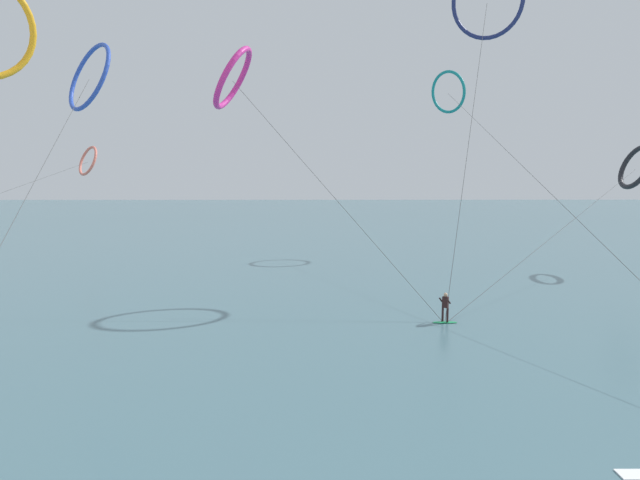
{
  "coord_description": "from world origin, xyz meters",
  "views": [
    {
      "loc": [
        -0.34,
        -4.89,
        7.94
      ],
      "look_at": [
        0.0,
        19.44,
        5.1
      ],
      "focal_mm": 28.72,
      "sensor_mm": 36.0,
      "label": 1
    }
  ],
  "objects_px": {
    "surfer_emerald": "(445,310)",
    "kite_coral": "(87,161)",
    "kite_navy": "(487,1)",
    "kite_teal": "(448,92)",
    "kite_charcoal": "(635,167)",
    "kite_cobalt": "(89,77)",
    "kite_magenta": "(233,78)"
  },
  "relations": [
    {
      "from": "surfer_emerald",
      "to": "kite_magenta",
      "type": "relative_size",
      "value": 0.1
    },
    {
      "from": "surfer_emerald",
      "to": "kite_navy",
      "type": "xyz_separation_m",
      "value": [
        5.17,
        10.55,
        19.86
      ]
    },
    {
      "from": "kite_navy",
      "to": "kite_charcoal",
      "type": "distance_m",
      "value": 20.23
    },
    {
      "from": "surfer_emerald",
      "to": "kite_teal",
      "type": "bearing_deg",
      "value": 112.16
    },
    {
      "from": "kite_cobalt",
      "to": "kite_coral",
      "type": "height_order",
      "value": "kite_cobalt"
    },
    {
      "from": "kite_cobalt",
      "to": "kite_teal",
      "type": "bearing_deg",
      "value": 73.61
    },
    {
      "from": "kite_teal",
      "to": "kite_magenta",
      "type": "bearing_deg",
      "value": 100.71
    },
    {
      "from": "kite_navy",
      "to": "kite_magenta",
      "type": "height_order",
      "value": "kite_navy"
    },
    {
      "from": "kite_charcoal",
      "to": "kite_cobalt",
      "type": "bearing_deg",
      "value": -81.45
    },
    {
      "from": "surfer_emerald",
      "to": "kite_teal",
      "type": "relative_size",
      "value": 0.04
    },
    {
      "from": "surfer_emerald",
      "to": "kite_navy",
      "type": "distance_m",
      "value": 23.07
    },
    {
      "from": "kite_navy",
      "to": "kite_magenta",
      "type": "bearing_deg",
      "value": 46.01
    },
    {
      "from": "kite_navy",
      "to": "kite_coral",
      "type": "xyz_separation_m",
      "value": [
        -40.24,
        25.82,
        -10.37
      ]
    },
    {
      "from": "kite_teal",
      "to": "kite_coral",
      "type": "bearing_deg",
      "value": 43.63
    },
    {
      "from": "kite_teal",
      "to": "kite_navy",
      "type": "bearing_deg",
      "value": 137.33
    },
    {
      "from": "kite_charcoal",
      "to": "kite_magenta",
      "type": "relative_size",
      "value": 1.28
    },
    {
      "from": "kite_coral",
      "to": "kite_cobalt",
      "type": "bearing_deg",
      "value": -23.15
    },
    {
      "from": "kite_teal",
      "to": "kite_magenta",
      "type": "height_order",
      "value": "kite_teal"
    },
    {
      "from": "kite_magenta",
      "to": "kite_charcoal",
      "type": "bearing_deg",
      "value": 107.07
    },
    {
      "from": "surfer_emerald",
      "to": "kite_cobalt",
      "type": "xyz_separation_m",
      "value": [
        -23.35,
        10.38,
        14.49
      ]
    },
    {
      "from": "kite_teal",
      "to": "kite_cobalt",
      "type": "distance_m",
      "value": 35.72
    },
    {
      "from": "kite_cobalt",
      "to": "kite_magenta",
      "type": "bearing_deg",
      "value": 27.73
    },
    {
      "from": "surfer_emerald",
      "to": "kite_coral",
      "type": "distance_m",
      "value": 51.4
    },
    {
      "from": "kite_coral",
      "to": "kite_teal",
      "type": "bearing_deg",
      "value": 32.25
    },
    {
      "from": "surfer_emerald",
      "to": "kite_teal",
      "type": "height_order",
      "value": "kite_teal"
    },
    {
      "from": "kite_charcoal",
      "to": "kite_coral",
      "type": "distance_m",
      "value": 59.05
    },
    {
      "from": "surfer_emerald",
      "to": "kite_charcoal",
      "type": "height_order",
      "value": "kite_charcoal"
    },
    {
      "from": "surfer_emerald",
      "to": "kite_cobalt",
      "type": "bearing_deg",
      "value": -167.56
    },
    {
      "from": "kite_cobalt",
      "to": "kite_magenta",
      "type": "distance_m",
      "value": 11.13
    },
    {
      "from": "kite_teal",
      "to": "kite_navy",
      "type": "relative_size",
      "value": 2.02
    },
    {
      "from": "surfer_emerald",
      "to": "kite_charcoal",
      "type": "distance_m",
      "value": 27.74
    },
    {
      "from": "kite_navy",
      "to": "kite_cobalt",
      "type": "xyz_separation_m",
      "value": [
        -28.53,
        -0.16,
        -5.37
      ]
    }
  ]
}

